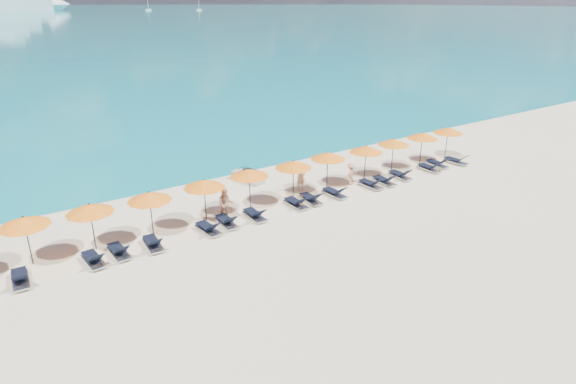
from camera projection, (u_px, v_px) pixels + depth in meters
ground at (323, 234)px, 23.30m from camera, size 1400.00×1400.00×0.00m
sailboat_near at (199, 9)px, 481.70m from camera, size 5.16×1.72×9.46m
sailboat_far at (148, 9)px, 479.94m from camera, size 5.51×1.84×10.11m
jetski at (248, 176)px, 29.96m from camera, size 1.32×2.32×0.78m
beachgoer_a at (301, 177)px, 28.37m from camera, size 0.60×0.41×1.63m
beachgoer_b at (226, 204)px, 24.53m from camera, size 0.96×0.78×1.72m
beachgoer_c at (351, 174)px, 29.22m from camera, size 0.98×0.60×1.41m
umbrella_1 at (24, 222)px, 19.92m from camera, size 2.10×2.10×2.28m
umbrella_2 at (89, 208)px, 21.16m from camera, size 2.10×2.10×2.28m
umbrella_3 at (149, 196)px, 22.45m from camera, size 2.10×2.10×2.28m
umbrella_4 at (204, 184)px, 24.00m from camera, size 2.10×2.10×2.28m
umbrella_5 at (249, 173)px, 25.52m from camera, size 2.10×2.10×2.28m
umbrella_6 at (293, 164)px, 26.81m from camera, size 2.10×2.10×2.28m
umbrella_7 at (328, 156)px, 28.30m from camera, size 2.10×2.10×2.28m
umbrella_8 at (366, 149)px, 29.57m from camera, size 2.10×2.10×2.28m
umbrella_9 at (394, 142)px, 31.03m from camera, size 2.10×2.10×2.28m
umbrella_10 at (423, 136)px, 32.46m from camera, size 2.10×2.10×2.28m
umbrella_11 at (448, 130)px, 33.78m from camera, size 2.10×2.10×2.28m
lounger_2 at (20, 278)px, 19.17m from camera, size 0.71×1.73×0.66m
lounger_3 at (93, 259)px, 20.60m from camera, size 0.76×1.75×0.66m
lounger_4 at (119, 251)px, 21.25m from camera, size 0.70×1.73×0.66m
lounger_5 at (153, 243)px, 21.94m from camera, size 0.74×1.74×0.66m
lounger_6 at (208, 228)px, 23.38m from camera, size 0.78×1.75×0.66m
lounger_7 at (226, 221)px, 24.10m from camera, size 0.67×1.72×0.66m
lounger_8 at (255, 215)px, 24.84m from camera, size 0.68×1.72×0.66m
lounger_9 at (296, 203)px, 26.27m from camera, size 0.64×1.71×0.66m
lounger_10 at (311, 199)px, 26.84m from camera, size 0.75×1.74×0.66m
lounger_11 at (335, 193)px, 27.66m from camera, size 0.72×1.73×0.66m
lounger_12 at (371, 184)px, 28.95m from camera, size 0.68×1.72×0.66m
lounger_13 at (384, 180)px, 29.53m from camera, size 0.70×1.73×0.66m
lounger_14 at (400, 175)px, 30.47m from camera, size 0.72×1.74×0.66m
lounger_15 at (429, 168)px, 31.76m from camera, size 0.62×1.70×0.66m
lounger_16 at (437, 163)px, 32.58m from camera, size 0.67×1.72×0.66m
lounger_17 at (456, 161)px, 33.15m from camera, size 0.79×1.75×0.66m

